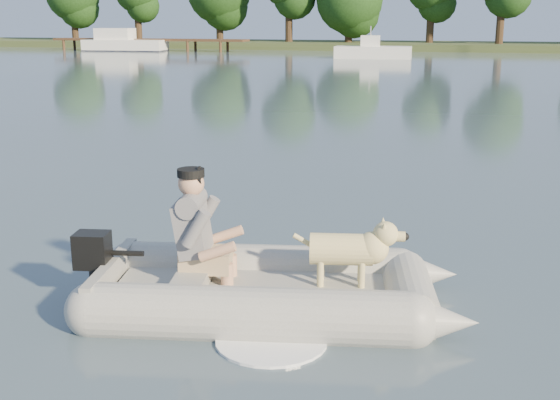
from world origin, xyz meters
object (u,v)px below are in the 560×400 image
(dock, at_px, (149,45))
(dinghy, at_px, (270,247))
(man, at_px, (195,224))
(dog, at_px, (341,255))
(cabin_cruiser, at_px, (125,40))
(motorboat, at_px, (373,43))

(dock, height_order, dinghy, dinghy)
(man, height_order, dog, man)
(dog, distance_m, cabin_cruiser, 57.71)
(dock, relative_size, dog, 18.43)
(dinghy, relative_size, motorboat, 0.88)
(man, xyz_separation_m, dog, (1.39, 0.27, -0.27))
(dinghy, height_order, dog, dinghy)
(dock, distance_m, cabin_cruiser, 2.18)
(dock, bearing_deg, cabin_cruiser, -138.76)
(motorboat, bearing_deg, man, -87.48)
(dock, distance_m, dog, 58.18)
(dock, xyz_separation_m, dog, (26.96, -51.55, 0.02))
(motorboat, bearing_deg, dock, 157.31)
(motorboat, bearing_deg, cabin_cruiser, 161.90)
(man, distance_m, motorboat, 44.83)
(dinghy, distance_m, cabin_cruiser, 57.55)
(man, relative_size, cabin_cruiser, 0.15)
(dock, relative_size, cabin_cruiser, 2.41)
(man, bearing_deg, dinghy, -4.24)
(dock, relative_size, motorboat, 3.24)
(dock, height_order, motorboat, motorboat)
(dinghy, height_order, cabin_cruiser, cabin_cruiser)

